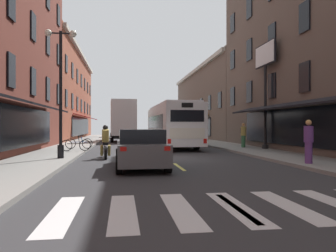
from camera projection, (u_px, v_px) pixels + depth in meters
ground_plane at (167, 159)px, 16.34m from camera, size 34.80×80.00×0.10m
lane_centre_dashes at (168, 159)px, 16.10m from camera, size 0.14×73.90×0.01m
crosswalk_near at (236, 207)px, 6.44m from camera, size 7.10×2.80×0.01m
sidewalk_left at (44, 158)px, 15.53m from camera, size 3.00×80.00×0.14m
sidewalk_right at (279, 155)px, 17.16m from camera, size 3.00×80.00×0.14m
billboard_sign at (265, 68)px, 21.42m from camera, size 0.40×2.90×6.90m
transit_bus at (171, 125)px, 25.31m from camera, size 2.78×11.55×3.22m
box_truck at (123, 121)px, 33.60m from camera, size 2.71×6.63×4.16m
sedan_near at (141, 148)px, 12.52m from camera, size 1.93×4.51×1.48m
sedan_mid at (121, 133)px, 44.25m from camera, size 1.95×4.74×1.38m
motorcycle_rider at (105, 144)px, 16.29m from camera, size 0.62×2.07×1.66m
bicycle_near at (79, 143)px, 21.26m from camera, size 1.71×0.48×0.91m
bicycle_mid at (76, 145)px, 19.31m from camera, size 1.70×0.48×0.91m
pedestrian_near at (243, 135)px, 22.64m from camera, size 0.36×0.51×1.67m
pedestrian_mid at (309, 141)px, 12.82m from camera, size 0.36×0.36×1.71m
street_lamp_twin at (61, 87)px, 14.93m from camera, size 1.42×0.32×5.85m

